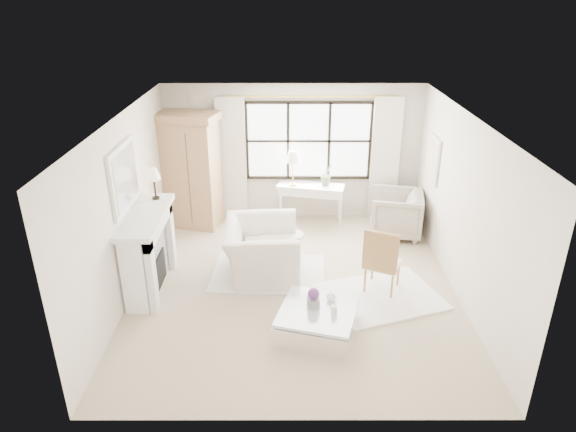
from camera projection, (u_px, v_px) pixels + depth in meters
name	position (u px, v px, depth m)	size (l,w,h in m)	color
floor	(295.00, 286.00, 8.14)	(5.50, 5.50, 0.00)	#C5B092
ceiling	(296.00, 118.00, 7.03)	(5.50, 5.50, 0.00)	white
wall_back	(293.00, 153.00, 10.09)	(5.00, 5.00, 0.00)	beige
wall_front	(299.00, 318.00, 5.08)	(5.00, 5.00, 0.00)	white
wall_left	(126.00, 208.00, 7.58)	(5.50, 5.50, 0.00)	silver
wall_right	(464.00, 208.00, 7.59)	(5.50, 5.50, 0.00)	silver
window_pane	(309.00, 141.00, 9.97)	(2.40, 0.02, 1.50)	white
window_frame	(309.00, 141.00, 9.96)	(2.50, 0.04, 1.50)	black
curtain_rod	(309.00, 96.00, 9.56)	(0.04, 0.04, 3.30)	#B58F3F
curtain_left	(232.00, 160.00, 10.05)	(0.55, 0.10, 2.47)	beige
curtain_right	(385.00, 160.00, 10.05)	(0.55, 0.10, 2.47)	silver
fireplace	(147.00, 250.00, 7.87)	(0.58, 1.66, 1.26)	white
mirror_frame	(124.00, 177.00, 7.38)	(0.05, 1.15, 0.95)	white
mirror_glass	(126.00, 177.00, 7.38)	(0.02, 1.00, 0.80)	silver
art_frame	(433.00, 160.00, 9.05)	(0.04, 0.62, 0.82)	silver
art_canvas	(432.00, 160.00, 9.05)	(0.01, 0.52, 0.72)	beige
mantel_lamp	(153.00, 175.00, 8.00)	(0.22, 0.22, 0.51)	black
armoire	(191.00, 170.00, 9.80)	(1.25, 0.94, 2.24)	tan
console_table	(310.00, 204.00, 10.18)	(1.37, 0.72, 0.80)	white
console_lamp	(293.00, 158.00, 9.78)	(0.28, 0.28, 0.69)	#B88540
orchid_plant	(327.00, 174.00, 9.92)	(0.25, 0.20, 0.46)	#5A724C
side_table	(292.00, 243.00, 8.78)	(0.40, 0.40, 0.51)	white
rug_left	(269.00, 273.00, 8.48)	(1.84, 1.30, 0.03)	silver
rug_right	(380.00, 296.00, 7.84)	(1.75, 1.31, 0.03)	white
club_armchair	(262.00, 250.00, 8.34)	(1.34, 1.17, 0.87)	silver
wingback_chair	(396.00, 213.00, 9.68)	(0.91, 0.94, 0.85)	#A39989
french_chair	(382.00, 273.00, 7.90)	(0.64, 0.64, 1.08)	#A97D47
coffee_table	(318.00, 322.00, 6.97)	(1.23, 1.23, 0.38)	white
planter_box	(313.00, 302.00, 6.94)	(0.16, 0.16, 0.12)	gray
planter_flowers	(314.00, 294.00, 6.89)	(0.15, 0.15, 0.15)	#572A6A
pillar_candle	(334.00, 310.00, 6.78)	(0.08, 0.08, 0.12)	beige
coffee_vase	(331.00, 296.00, 7.07)	(0.13, 0.13, 0.14)	white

